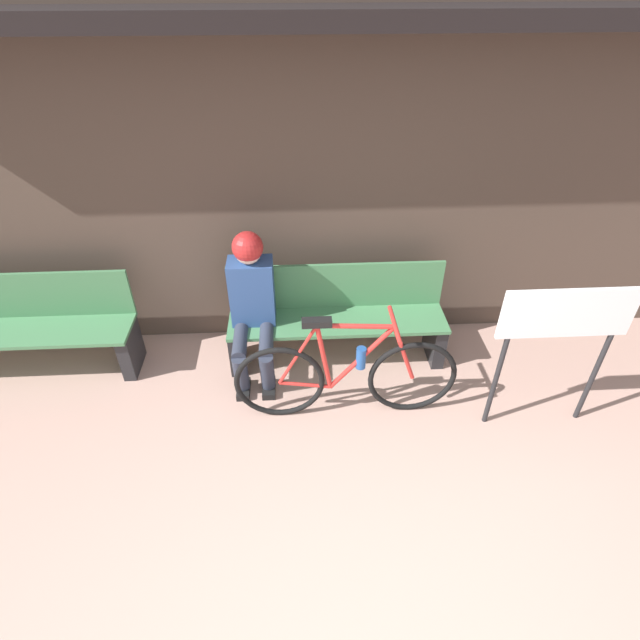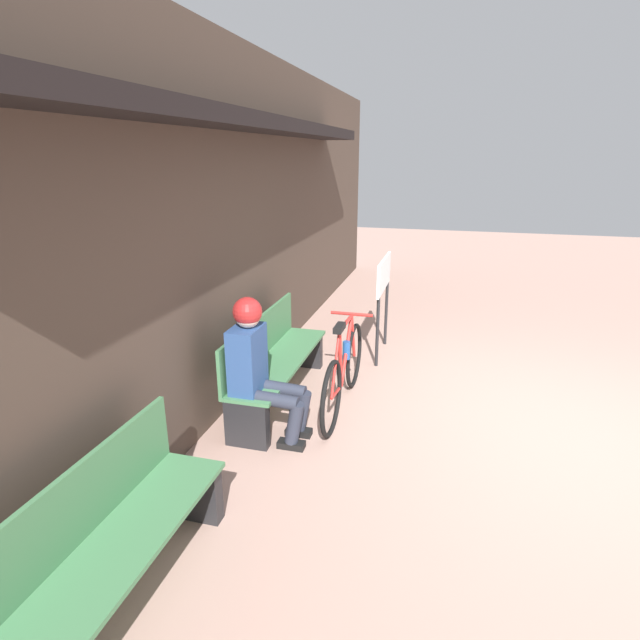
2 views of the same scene
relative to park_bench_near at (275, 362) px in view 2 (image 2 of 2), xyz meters
The scene contains 7 objects.
ground_plane 2.55m from the park_bench_near, 90.85° to the right, with size 24.00×24.00×0.00m, color tan.
storefront_wall 1.34m from the park_bench_near, 95.19° to the left, with size 12.00×0.56×3.20m.
park_bench_near is the anchor object (origin of this frame).
bicycle 0.66m from the park_bench_near, 88.73° to the right, with size 1.61×0.40×0.88m.
person_seated 0.74m from the park_bench_near, behind, with size 0.34×0.61×1.20m.
park_bench_far 2.55m from the park_bench_near, behind, with size 1.81×0.42×0.82m.
signboard 1.68m from the park_bench_near, 30.30° to the right, with size 0.87×0.04×1.15m.
Camera 2 is at (-4.04, 0.98, 2.25)m, focal length 28.00 mm.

